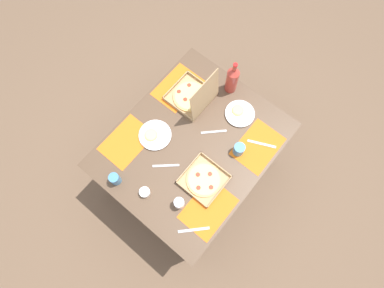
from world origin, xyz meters
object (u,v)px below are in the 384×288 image
soda_bottle (232,79)px  cup_red (115,179)px  pizza_box_center (193,96)px  condiment_bowl (145,192)px  plate_near_right (155,135)px  cup_dark (179,203)px  pizza_box_corner_left (204,180)px  cup_spare (239,149)px  plate_far_left (240,113)px

soda_bottle → cup_red: soda_bottle is taller
pizza_box_center → condiment_bowl: 0.79m
plate_near_right → cup_dark: cup_dark is taller
pizza_box_corner_left → condiment_bowl: size_ratio=3.77×
pizza_box_corner_left → plate_near_right: bearing=-93.6°
pizza_box_corner_left → plate_near_right: 0.48m
cup_red → cup_spare: 0.88m
soda_bottle → cup_dark: size_ratio=3.61×
cup_red → condiment_bowl: bearing=106.7°
soda_bottle → cup_dark: (0.93, 0.27, -0.09)m
plate_far_left → condiment_bowl: condiment_bowl is taller
plate_far_left → plate_near_right: (0.53, -0.37, 0.00)m
cup_red → cup_dark: size_ratio=1.14×
plate_near_right → soda_bottle: 0.70m
cup_red → cup_dark: (-0.15, 0.44, -0.01)m
pizza_box_corner_left → soda_bottle: 0.76m
soda_bottle → cup_spare: (0.37, 0.35, -0.08)m
pizza_box_corner_left → soda_bottle: soda_bottle is taller
plate_near_right → cup_spare: (-0.29, 0.54, 0.04)m
pizza_box_center → plate_far_left: size_ratio=1.51×
plate_near_right → soda_bottle: soda_bottle is taller
pizza_box_center → condiment_bowl: pizza_box_center is taller
cup_red → plate_near_right: bearing=-177.6°
pizza_box_corner_left → cup_spare: bearing=169.6°
pizza_box_corner_left → cup_dark: bearing=-5.7°
plate_near_right → cup_spare: bearing=118.0°
pizza_box_corner_left → plate_near_right: size_ratio=1.17×
soda_bottle → cup_red: (1.08, -0.17, -0.08)m
plate_far_left → cup_red: cup_red is taller
plate_far_left → soda_bottle: (-0.13, -0.19, 0.12)m
condiment_bowl → cup_dark: bearing=111.1°
pizza_box_center → cup_red: 0.83m
cup_red → cup_dark: bearing=109.0°
plate_far_left → cup_spare: size_ratio=2.29×
pizza_box_center → cup_dark: bearing=32.5°
soda_bottle → cup_red: size_ratio=3.17×
pizza_box_corner_left → plate_far_left: pizza_box_corner_left is taller
pizza_box_corner_left → cup_red: 0.61m
pizza_box_corner_left → cup_red: bearing=-50.2°
plate_far_left → pizza_box_corner_left: bearing=11.0°
pizza_box_center → cup_spare: (0.12, 0.51, -0.00)m
plate_near_right → cup_spare: 0.62m
cup_dark → cup_spare: 0.56m
cup_red → plate_far_left: bearing=159.4°
pizza_box_corner_left → plate_far_left: (-0.56, -0.11, -0.00)m
pizza_box_center → soda_bottle: bearing=147.9°
cup_red → cup_dark: 0.47m
soda_bottle → cup_dark: 0.97m
pizza_box_center → cup_dark: pizza_box_center is taller
pizza_box_corner_left → pizza_box_center: bearing=-134.0°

